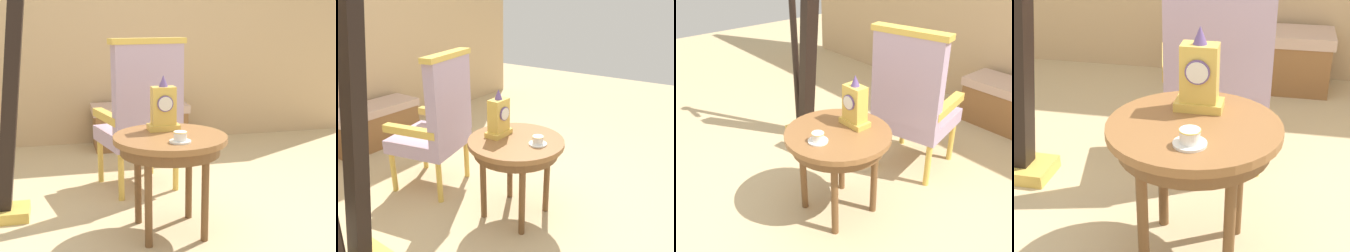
% 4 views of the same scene
% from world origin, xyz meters
% --- Properties ---
extents(ground_plane, '(10.00, 10.00, 0.00)m').
position_xyz_m(ground_plane, '(0.00, 0.00, 0.00)').
color(ground_plane, tan).
extents(wall_back, '(6.00, 0.10, 2.80)m').
position_xyz_m(wall_back, '(0.00, 2.25, 1.40)').
color(wall_back, tan).
rests_on(wall_back, ground).
extents(side_table, '(0.67, 0.67, 0.60)m').
position_xyz_m(side_table, '(0.10, -0.03, 0.52)').
color(side_table, brown).
rests_on(side_table, ground).
extents(teacup_left, '(0.12, 0.12, 0.06)m').
position_xyz_m(teacup_left, '(0.11, -0.19, 0.63)').
color(teacup_left, white).
rests_on(teacup_left, side_table).
extents(mantel_clock, '(0.19, 0.11, 0.34)m').
position_xyz_m(mantel_clock, '(0.09, 0.11, 0.74)').
color(mantel_clock, gold).
rests_on(mantel_clock, side_table).
extents(armchair, '(0.65, 0.64, 1.14)m').
position_xyz_m(armchair, '(0.07, 0.70, 0.59)').
color(armchair, '#B299B7').
rests_on(armchair, ground).
extents(harp, '(0.40, 0.24, 1.83)m').
position_xyz_m(harp, '(-0.87, 0.40, 0.74)').
color(harp, gold).
rests_on(harp, ground).
extents(window_bench, '(0.96, 0.40, 0.44)m').
position_xyz_m(window_bench, '(0.28, 1.95, 0.22)').
color(window_bench, '#CCA893').
rests_on(window_bench, ground).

